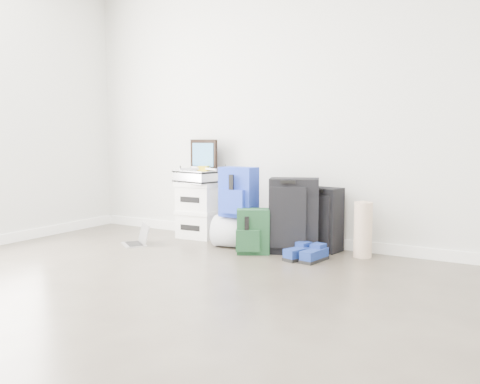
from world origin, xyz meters
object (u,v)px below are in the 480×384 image
Objects in this scene: briefcase at (198,176)px; carry_on at (320,219)px; boxes_stack at (199,210)px; large_suitcase at (294,216)px; laptop at (138,240)px; duffel_bag at (240,232)px.

briefcase is 1.38m from carry_on.
boxes_stack is at bearing -168.27° from carry_on.
briefcase is 0.65× the size of large_suitcase.
laptop is at bearing -103.44° from briefcase.
carry_on is (0.18, 0.21, -0.05)m from large_suitcase.
laptop is (-1.63, -0.66, -0.24)m from carry_on.
briefcase is 0.75× the size of carry_on.
boxes_stack is 1.33m from carry_on.
carry_on reaches higher than boxes_stack.
duffel_bag is 0.84× the size of carry_on.
laptop is (-0.30, -0.61, -0.24)m from boxes_stack.
large_suitcase is at bearing 53.39° from laptop.
carry_on is at bearing 29.04° from large_suitcase.
briefcase is 1.26× the size of laptop.
duffel_bag reaches higher than laptop.
large_suitcase is at bearing -120.15° from carry_on.
large_suitcase is at bearing 4.80° from briefcase.
carry_on reaches higher than laptop.
boxes_stack reaches higher than laptop.
duffel_bag is 0.77m from carry_on.
laptop is at bearing -165.71° from duffel_bag.
duffel_bag is at bearing -149.39° from carry_on.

